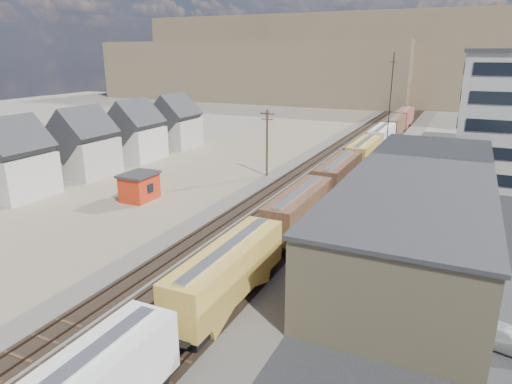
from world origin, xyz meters
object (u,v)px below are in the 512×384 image
at_px(parked_car_silver, 504,338).
at_px(maintenance_shed, 139,186).
at_px(utility_pole_north, 267,142).
at_px(freight_train, 353,162).
at_px(parked_car_blue, 506,186).

bearing_deg(parked_car_silver, maintenance_shed, 82.52).
xyz_separation_m(utility_pole_north, parked_car_silver, (30.50, -32.25, -4.54)).
bearing_deg(freight_train, utility_pole_north, -166.49).
xyz_separation_m(freight_train, maintenance_shed, (-22.19, -20.48, -1.00)).
bearing_deg(freight_train, parked_car_silver, -62.66).
relative_size(freight_train, maintenance_shed, 24.53).
height_order(freight_train, maintenance_shed, freight_train).
relative_size(parked_car_silver, parked_car_blue, 1.07).
bearing_deg(maintenance_shed, freight_train, 42.70).
distance_m(parked_car_silver, parked_car_blue, 39.18).
relative_size(freight_train, parked_car_silver, 23.03).
relative_size(freight_train, utility_pole_north, 11.97).
distance_m(freight_train, utility_pole_north, 12.89).
bearing_deg(parked_car_silver, utility_pole_north, 55.96).
bearing_deg(utility_pole_north, parked_car_silver, -46.60).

